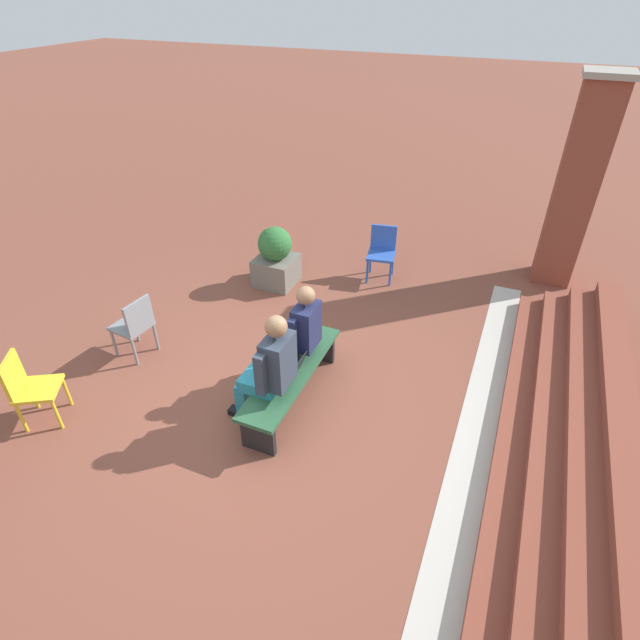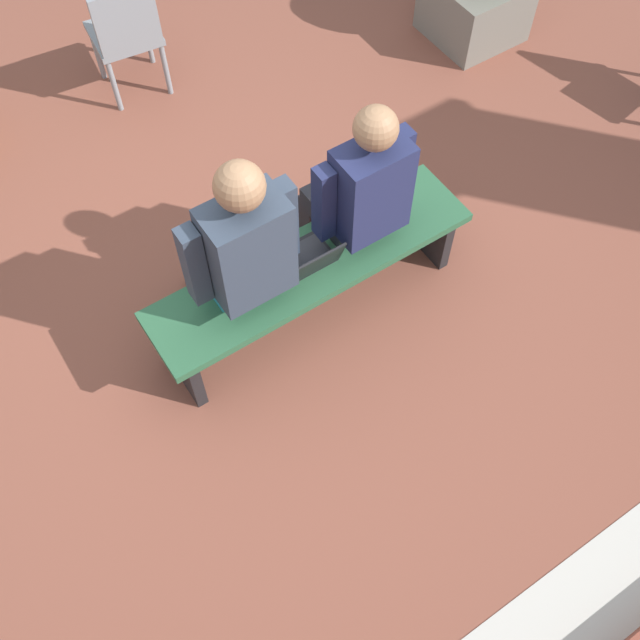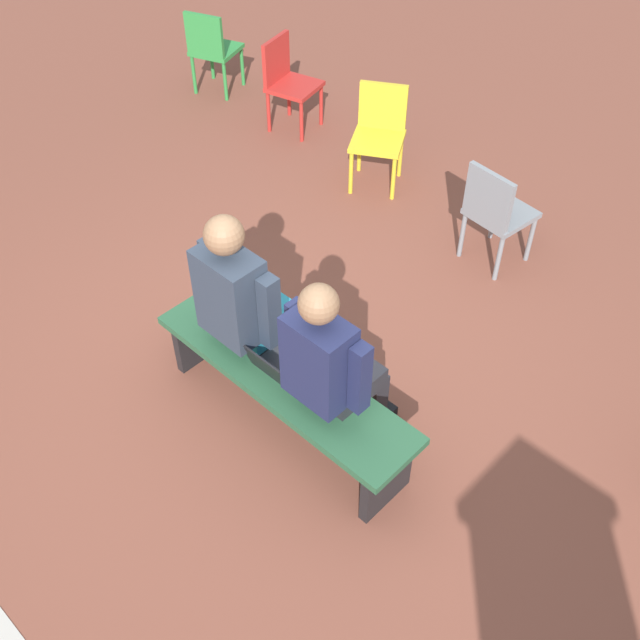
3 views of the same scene
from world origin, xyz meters
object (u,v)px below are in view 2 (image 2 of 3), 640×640
at_px(person_student, 357,193).
at_px(laptop, 306,260).
at_px(plastic_chair_near_bench_left, 126,32).
at_px(bench, 311,272).
at_px(person_adult, 238,250).

distance_m(person_student, laptop, 0.43).
relative_size(person_student, plastic_chair_near_bench_left, 1.59).
height_order(bench, person_adult, person_adult).
xyz_separation_m(person_adult, laptop, (-0.33, 0.08, -0.24)).
relative_size(person_student, person_adult, 0.96).
bearing_deg(person_adult, bench, 168.99).
bearing_deg(bench, plastic_chair_near_bench_left, -89.86).
distance_m(bench, plastic_chair_near_bench_left, 2.15).
height_order(laptop, plastic_chair_near_bench_left, plastic_chair_near_bench_left).
distance_m(bench, laptop, 0.15).
height_order(person_student, laptop, person_student).
bearing_deg(person_student, bench, 11.74).
height_order(person_student, plastic_chair_near_bench_left, person_student).
bearing_deg(person_adult, person_student, 179.73).
bearing_deg(plastic_chair_near_bench_left, person_student, 98.97).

